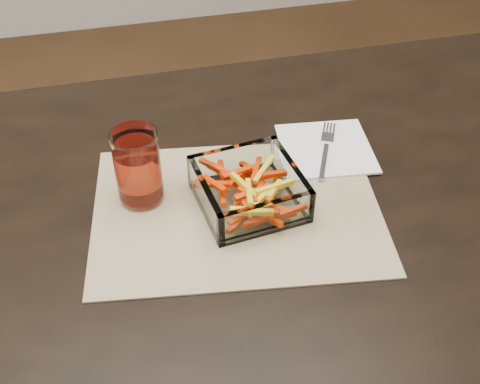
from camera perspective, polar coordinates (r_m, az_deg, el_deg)
name	(u,v)px	position (r m, az deg, el deg)	size (l,w,h in m)	color
dining_table	(195,256)	(1.00, -4.31, -6.05)	(1.60, 0.90, 0.75)	black
placemat	(237,209)	(0.95, -0.31, -1.61)	(0.45, 0.33, 0.00)	tan
glass_bowl	(249,191)	(0.94, 0.85, 0.09)	(0.17, 0.17, 0.06)	white
tumbler	(138,169)	(0.94, -9.63, 2.12)	(0.07, 0.07, 0.13)	white
napkin	(326,148)	(1.08, 8.15, 4.12)	(0.16, 0.16, 0.00)	white
fork	(326,148)	(1.07, 8.16, 4.19)	(0.08, 0.16, 0.00)	silver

